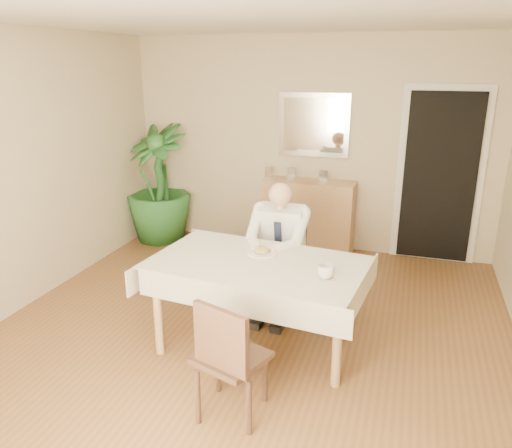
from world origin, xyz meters
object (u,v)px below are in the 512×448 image
(seated_man, at_px, (277,244))
(potted_palm, at_px, (158,184))
(dining_table, at_px, (257,271))
(chair_far, at_px, (284,256))
(coffee_mug, at_px, (326,272))
(sideboard, at_px, (308,216))
(chair_near, at_px, (227,355))

(seated_man, bearing_deg, potted_palm, 143.07)
(seated_man, bearing_deg, dining_table, -90.00)
(chair_far, distance_m, coffee_mug, 1.22)
(seated_man, relative_size, sideboard, 1.12)
(potted_palm, bearing_deg, sideboard, 5.79)
(chair_far, bearing_deg, coffee_mug, -64.05)
(seated_man, bearing_deg, chair_near, -86.48)
(coffee_mug, xyz_separation_m, potted_palm, (-2.61, 2.27, -0.04))
(dining_table, relative_size, potted_palm, 1.20)
(sideboard, bearing_deg, seated_man, -86.22)
(coffee_mug, bearing_deg, seated_man, 127.80)
(chair_far, distance_m, potted_palm, 2.40)
(dining_table, bearing_deg, chair_near, -77.86)
(coffee_mug, bearing_deg, dining_table, 165.44)
(chair_far, height_order, sideboard, sideboard)
(sideboard, relative_size, potted_palm, 0.73)
(dining_table, distance_m, sideboard, 2.33)
(chair_near, distance_m, coffee_mug, 0.98)
(coffee_mug, bearing_deg, chair_far, 119.38)
(potted_palm, bearing_deg, coffee_mug, -41.04)
(dining_table, bearing_deg, chair_far, 96.42)
(dining_table, relative_size, coffee_mug, 14.32)
(coffee_mug, relative_size, potted_palm, 0.08)
(sideboard, xyz_separation_m, potted_palm, (-1.97, -0.20, 0.32))
(chair_far, bearing_deg, sideboard, 89.04)
(chair_far, height_order, potted_palm, potted_palm)
(dining_table, relative_size, seated_man, 1.47)
(chair_far, xyz_separation_m, coffee_mug, (0.58, -1.02, 0.34))
(chair_near, bearing_deg, chair_far, 112.27)
(chair_near, relative_size, coffee_mug, 6.85)
(seated_man, relative_size, potted_palm, 0.82)
(seated_man, relative_size, coffee_mug, 9.77)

